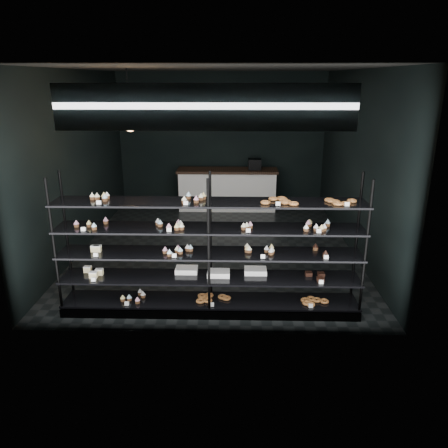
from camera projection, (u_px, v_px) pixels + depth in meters
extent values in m
cube|color=black|center=(217.00, 245.00, 8.35)|extent=(5.00, 6.00, 0.01)
cube|color=black|center=(216.00, 69.00, 7.33)|extent=(5.00, 6.00, 0.01)
cube|color=black|center=(222.00, 140.00, 10.68)|extent=(5.00, 0.01, 3.20)
cube|color=black|center=(206.00, 211.00, 5.00)|extent=(5.00, 0.01, 3.20)
cube|color=black|center=(79.00, 162.00, 7.90)|extent=(0.01, 6.00, 3.20)
cube|color=black|center=(356.00, 163.00, 7.78)|extent=(0.01, 6.00, 3.20)
cube|color=black|center=(210.00, 307.00, 6.01)|extent=(4.00, 0.50, 0.12)
cylinder|color=black|center=(54.00, 249.00, 5.55)|extent=(0.04, 0.04, 1.85)
cylinder|color=black|center=(67.00, 237.00, 5.97)|extent=(0.04, 0.04, 1.85)
cylinder|color=black|center=(209.00, 250.00, 5.51)|extent=(0.04, 0.04, 1.85)
cylinder|color=black|center=(211.00, 238.00, 5.92)|extent=(0.04, 0.04, 1.85)
cylinder|color=black|center=(366.00, 252.00, 5.46)|extent=(0.04, 0.04, 1.85)
cylinder|color=black|center=(356.00, 239.00, 5.88)|extent=(0.04, 0.04, 1.85)
cube|color=black|center=(210.00, 301.00, 5.98)|extent=(4.00, 0.50, 0.03)
cube|color=black|center=(210.00, 278.00, 5.87)|extent=(4.00, 0.50, 0.02)
cube|color=black|center=(210.00, 253.00, 5.76)|extent=(4.00, 0.50, 0.02)
cube|color=black|center=(209.00, 228.00, 5.65)|extent=(4.00, 0.50, 0.02)
cube|color=black|center=(209.00, 202.00, 5.53)|extent=(4.00, 0.50, 0.02)
cube|color=white|center=(97.00, 203.00, 5.38)|extent=(0.06, 0.04, 0.06)
cube|color=white|center=(188.00, 203.00, 5.36)|extent=(0.06, 0.04, 0.06)
cube|color=white|center=(281.00, 204.00, 5.33)|extent=(0.05, 0.04, 0.06)
cube|color=white|center=(347.00, 204.00, 5.31)|extent=(0.06, 0.04, 0.06)
cube|color=white|center=(86.00, 229.00, 5.50)|extent=(0.06, 0.04, 0.06)
cube|color=white|center=(167.00, 230.00, 5.48)|extent=(0.05, 0.04, 0.06)
cube|color=white|center=(250.00, 231.00, 5.45)|extent=(0.05, 0.04, 0.06)
cube|color=white|center=(318.00, 231.00, 5.43)|extent=(0.06, 0.04, 0.06)
cube|color=white|center=(97.00, 255.00, 5.61)|extent=(0.06, 0.04, 0.06)
cube|color=white|center=(175.00, 256.00, 5.59)|extent=(0.06, 0.04, 0.06)
cube|color=white|center=(262.00, 257.00, 5.56)|extent=(0.05, 0.04, 0.06)
cube|color=white|center=(327.00, 257.00, 5.54)|extent=(0.06, 0.04, 0.06)
cube|color=white|center=(92.00, 280.00, 5.72)|extent=(0.06, 0.04, 0.06)
cube|color=white|center=(317.00, 282.00, 5.65)|extent=(0.06, 0.04, 0.06)
cube|color=white|center=(127.00, 304.00, 5.82)|extent=(0.06, 0.04, 0.06)
cube|color=white|center=(213.00, 305.00, 5.80)|extent=(0.05, 0.04, 0.06)
cube|color=white|center=(310.00, 306.00, 5.77)|extent=(0.06, 0.04, 0.06)
cube|color=#0C1E3E|center=(205.00, 107.00, 4.71)|extent=(3.20, 0.04, 0.45)
cube|color=white|center=(205.00, 107.00, 4.69)|extent=(3.30, 0.02, 0.50)
cylinder|color=black|center=(128.00, 89.00, 6.30)|extent=(0.01, 0.01, 0.58)
sphere|color=#FFA559|center=(130.00, 121.00, 6.44)|extent=(0.31, 0.31, 0.31)
cube|color=white|center=(227.00, 190.00, 10.57)|extent=(2.30, 0.60, 0.92)
cube|color=black|center=(227.00, 171.00, 10.41)|extent=(2.39, 0.65, 0.06)
cube|color=black|center=(255.00, 164.00, 10.35)|extent=(0.30, 0.30, 0.25)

